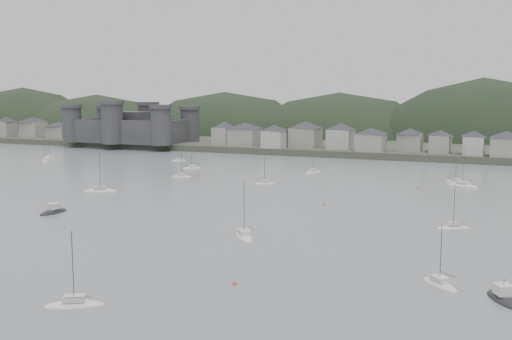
% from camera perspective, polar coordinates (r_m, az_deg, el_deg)
% --- Properties ---
extents(ground, '(900.00, 900.00, 0.00)m').
position_cam_1_polar(ground, '(105.59, -17.00, -7.95)').
color(ground, slate).
rests_on(ground, ground).
extents(far_shore_land, '(900.00, 250.00, 3.00)m').
position_cam_1_polar(far_shore_land, '(378.42, 13.73, 3.16)').
color(far_shore_land, '#383D2D').
rests_on(far_shore_land, ground).
extents(forested_ridge, '(851.55, 103.94, 102.57)m').
position_cam_1_polar(forested_ridge, '(353.59, 13.69, 0.81)').
color(forested_ridge, black).
rests_on(forested_ridge, ground).
extents(castle, '(66.00, 43.00, 20.00)m').
position_cam_1_polar(castle, '(317.99, -12.17, 4.18)').
color(castle, '#333235').
rests_on(castle, far_shore_land).
extents(waterfront_town, '(451.48, 28.46, 12.92)m').
position_cam_1_polar(waterfront_town, '(261.00, 20.28, 2.75)').
color(waterfront_town, gray).
rests_on(waterfront_town, far_shore_land).
extents(moored_fleet, '(238.86, 158.90, 13.19)m').
position_cam_1_polar(moored_fleet, '(161.40, -4.85, -2.38)').
color(moored_fleet, silver).
rests_on(moored_fleet, ground).
extents(motor_launch_near, '(5.91, 7.84, 3.79)m').
position_cam_1_polar(motor_launch_near, '(85.92, 23.12, -11.53)').
color(motor_launch_near, black).
rests_on(motor_launch_near, ground).
extents(motor_launch_far, '(3.03, 8.20, 3.95)m').
position_cam_1_polar(motor_launch_far, '(144.09, -19.29, -3.89)').
color(motor_launch_far, black).
rests_on(motor_launch_far, ground).
extents(mooring_buoys, '(109.88, 103.79, 0.70)m').
position_cam_1_polar(mooring_buoys, '(142.56, -5.89, -3.69)').
color(mooring_buoys, '#BE5D3F').
rests_on(mooring_buoys, ground).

